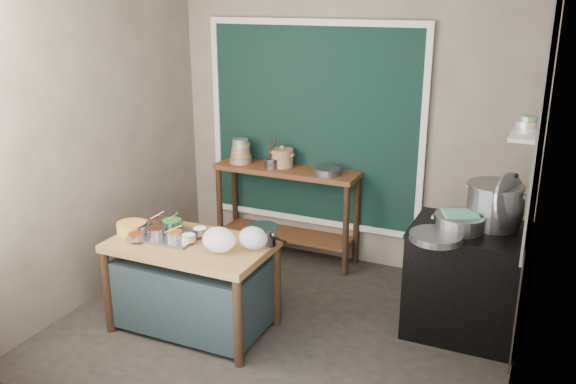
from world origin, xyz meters
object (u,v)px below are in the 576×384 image
at_px(utensil_cup, 272,163).
at_px(ceramic_crock, 282,159).
at_px(stove_block, 468,283).
at_px(condiment_tray, 167,236).
at_px(steamer, 460,223).
at_px(yellow_basin, 132,228).
at_px(back_counter, 287,213).
at_px(saucepan, 262,235).
at_px(prep_table, 193,286).
at_px(stock_pot, 494,205).

xyz_separation_m(utensil_cup, ceramic_crock, (0.07, 0.08, 0.03)).
height_order(stove_block, condiment_tray, stove_block).
bearing_deg(steamer, yellow_basin, -161.55).
relative_size(back_counter, yellow_basin, 6.18).
relative_size(stove_block, saucepan, 3.48).
xyz_separation_m(prep_table, saucepan, (0.52, 0.21, 0.45)).
height_order(yellow_basin, saucepan, saucepan).
distance_m(stove_block, steamer, 0.53).
xyz_separation_m(prep_table, utensil_cup, (-0.03, 1.53, 0.62)).
distance_m(stove_block, saucepan, 1.66).
bearing_deg(saucepan, yellow_basin, -146.43).
bearing_deg(prep_table, saucepan, 22.21).
height_order(prep_table, stock_pot, stock_pot).
relative_size(ceramic_crock, steamer, 0.61).
relative_size(saucepan, stock_pot, 0.60).
bearing_deg(prep_table, yellow_basin, -176.12).
relative_size(stove_block, steamer, 2.32).
distance_m(stove_block, condiment_tray, 2.40).
distance_m(saucepan, steamer, 1.50).
relative_size(back_counter, steamer, 3.75).
relative_size(prep_table, saucepan, 4.84).
distance_m(saucepan, ceramic_crock, 1.49).
relative_size(stove_block, stock_pot, 2.08).
height_order(yellow_basin, steamer, steamer).
bearing_deg(back_counter, steamer, -24.11).
bearing_deg(stove_block, back_counter, 158.98).
height_order(prep_table, ceramic_crock, ceramic_crock).
height_order(prep_table, utensil_cup, utensil_cup).
xyz_separation_m(back_counter, steamer, (1.80, -0.81, 0.47)).
bearing_deg(stove_block, saucepan, -156.73).
bearing_deg(condiment_tray, saucepan, 15.21).
height_order(back_counter, steamer, steamer).
bearing_deg(condiment_tray, ceramic_crock, 80.55).
xyz_separation_m(back_counter, saucepan, (0.42, -1.37, 0.35)).
distance_m(condiment_tray, yellow_basin, 0.31).
bearing_deg(back_counter, condiment_tray, -101.73).
xyz_separation_m(utensil_cup, stock_pot, (2.15, -0.55, 0.05)).
distance_m(prep_table, saucepan, 0.71).
bearing_deg(back_counter, stock_pot, -16.76).
bearing_deg(stove_block, steamer, -142.74).
xyz_separation_m(stove_block, ceramic_crock, (-1.96, 0.76, 0.60)).
xyz_separation_m(stove_block, stock_pot, (0.11, 0.12, 0.62)).
distance_m(yellow_basin, utensil_cup, 1.65).
relative_size(yellow_basin, stock_pot, 0.54).
xyz_separation_m(stock_pot, steamer, (-0.21, -0.20, -0.11)).
bearing_deg(ceramic_crock, stock_pot, -16.93).
xyz_separation_m(prep_table, stock_pot, (2.11, 0.97, 0.67)).
bearing_deg(back_counter, ceramic_crock, 157.52).
xyz_separation_m(saucepan, stock_pot, (1.60, 0.76, 0.23)).
bearing_deg(stove_block, utensil_cup, 161.56).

